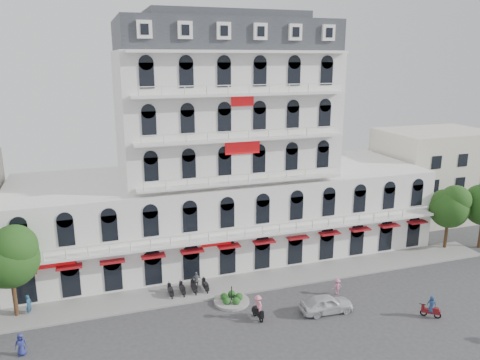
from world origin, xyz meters
name	(u,v)px	position (x,y,z in m)	size (l,w,h in m)	color
ground	(290,333)	(0.00, 0.00, 0.00)	(120.00, 120.00, 0.00)	#38383A
sidewalk	(252,282)	(0.00, 9.00, 0.08)	(53.00, 4.00, 0.16)	gray
main_building	(225,164)	(0.00, 18.00, 9.96)	(45.00, 15.00, 25.80)	silver
flank_building_east	(432,174)	(30.00, 20.00, 6.00)	(14.00, 10.00, 12.00)	beige
traffic_island	(232,300)	(-3.00, 6.00, 0.26)	(3.20, 3.20, 1.60)	gray
parked_scooter_row	(188,294)	(-6.35, 8.80, 0.00)	(4.40, 1.80, 1.10)	black
tree_west_inner	(10,255)	(-20.95, 9.48, 5.68)	(4.76, 4.76, 8.25)	#382314
tree_east_inner	(450,205)	(24.05, 9.98, 5.21)	(4.40, 4.37, 7.57)	#382314
parked_car	(327,304)	(4.28, 1.88, 0.78)	(1.85, 4.60, 1.57)	silver
rider_east	(431,307)	(12.27, -1.63, 0.95)	(1.37, 1.24, 1.98)	maroon
rider_center	(258,307)	(-1.73, 2.72, 1.15)	(0.81, 1.70, 2.18)	black
pedestrian_left	(21,345)	(-20.00, 3.58, 0.88)	(0.86, 0.56, 1.76)	navy
pedestrian_mid	(197,281)	(-5.39, 9.50, 0.87)	(1.02, 0.43, 1.75)	slate
pedestrian_right	(337,286)	(6.75, 4.39, 0.78)	(1.01, 0.58, 1.56)	#CE6D94
pedestrian_far	(29,305)	(-20.00, 9.50, 0.94)	(0.68, 0.45, 1.87)	navy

